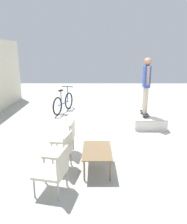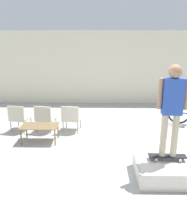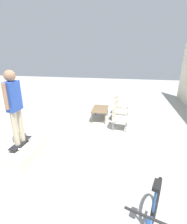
# 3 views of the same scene
# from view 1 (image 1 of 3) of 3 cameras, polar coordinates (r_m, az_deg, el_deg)

# --- Properties ---
(ground_plane) EXTENTS (24.00, 24.00, 0.00)m
(ground_plane) POSITION_cam_1_polar(r_m,az_deg,el_deg) (6.40, 7.37, -7.32)
(ground_plane) COLOR #A8A8A3
(skate_ramp_box) EXTENTS (1.32, 1.04, 0.37)m
(skate_ramp_box) POSITION_cam_1_polar(r_m,az_deg,el_deg) (7.82, 13.73, -2.07)
(skate_ramp_box) COLOR silver
(skate_ramp_box) RESTS_ON ground_plane
(skateboard_on_ramp) EXTENTS (0.77, 0.28, 0.07)m
(skateboard_on_ramp) POSITION_cam_1_polar(r_m,az_deg,el_deg) (7.72, 13.16, -0.28)
(skateboard_on_ramp) COLOR black
(skateboard_on_ramp) RESTS_ON skate_ramp_box
(person_skater) EXTENTS (0.57, 0.26, 1.85)m
(person_skater) POSITION_cam_1_polar(r_m,az_deg,el_deg) (7.51, 13.68, 7.94)
(person_skater) COLOR #C6B793
(person_skater) RESTS_ON skateboard_on_ramp
(coffee_table) EXTENTS (1.00, 0.61, 0.46)m
(coffee_table) POSITION_cam_1_polar(r_m,az_deg,el_deg) (4.71, 0.94, -10.36)
(coffee_table) COLOR brown
(coffee_table) RESTS_ON ground_plane
(patio_chair_left) EXTENTS (0.62, 0.62, 0.83)m
(patio_chair_left) POSITION_cam_1_polar(r_m,az_deg,el_deg) (4.04, -10.02, -14.53)
(patio_chair_left) COLOR #99999E
(patio_chair_left) RESTS_ON ground_plane
(patio_chair_center) EXTENTS (0.61, 0.61, 0.83)m
(patio_chair_center) POSITION_cam_1_polar(r_m,az_deg,el_deg) (4.72, -8.36, -9.85)
(patio_chair_center) COLOR #99999E
(patio_chair_center) RESTS_ON ground_plane
(patio_chair_right) EXTENTS (0.57, 0.57, 0.83)m
(patio_chair_right) POSITION_cam_1_polar(r_m,az_deg,el_deg) (5.44, -7.14, -6.33)
(patio_chair_right) COLOR #99999E
(patio_chair_right) RESTS_ON ground_plane
(bicycle) EXTENTS (1.74, 0.70, 1.04)m
(bicycle) POSITION_cam_1_polar(r_m,az_deg,el_deg) (9.30, -7.86, 2.39)
(bicycle) COLOR black
(bicycle) RESTS_ON ground_plane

